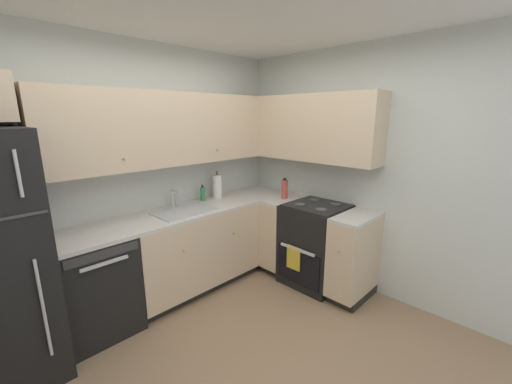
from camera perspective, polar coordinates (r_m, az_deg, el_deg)
ground_plane at (r=2.70m, az=-0.55°, el=-30.36°), size 3.45×3.26×0.02m
wall_back at (r=3.37m, az=-20.92°, el=2.96°), size 3.55×0.05×2.58m
wall_right at (r=3.45m, az=20.46°, el=3.23°), size 0.05×3.36×2.58m
dishwasher at (r=3.15m, az=-27.44°, el=-14.92°), size 0.60×0.63×0.88m
lower_cabinets_back at (r=3.53m, az=-11.39°, el=-10.31°), size 1.43×0.62×0.88m
countertop_back at (r=3.37m, az=-11.76°, el=-3.31°), size 2.64×0.60×0.03m
lower_cabinets_right at (r=3.60m, az=11.28°, el=-9.83°), size 0.62×1.22×0.88m
countertop_right at (r=3.44m, az=11.60°, el=-2.95°), size 0.60×1.22×0.03m
oven_range at (r=3.62m, az=10.91°, el=-9.29°), size 0.68×0.62×1.06m
upper_cabinets_back at (r=3.27m, az=-16.27°, el=11.01°), size 2.32×0.34×0.71m
upper_cabinets_right at (r=3.61m, az=8.83°, el=11.61°), size 0.32×1.77×0.71m
sink at (r=3.30m, az=-12.91°, el=-4.15°), size 0.60×0.40×0.10m
faucet at (r=3.43m, az=-14.85°, el=-0.85°), size 0.07×0.16×0.19m
soap_bottle at (r=3.64m, az=-9.77°, el=-0.33°), size 0.06×0.06×0.19m
paper_towel_roll at (r=3.73m, az=-7.13°, el=1.03°), size 0.11×0.11×0.34m
oil_bottle at (r=3.69m, az=5.27°, el=0.53°), size 0.07×0.07×0.25m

